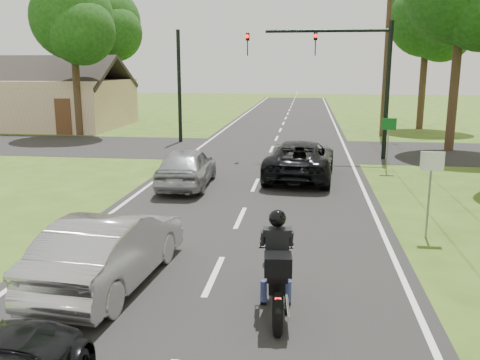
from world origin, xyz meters
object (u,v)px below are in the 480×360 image
silver_sedan (110,249)px  motorcycle_rider (277,274)px  traffic_signal (345,65)px  silver_suv (187,167)px  dark_suv (300,159)px  utility_pole_far (387,49)px  sign_green (389,132)px  sign_white (431,173)px

silver_sedan → motorcycle_rider: bearing=170.7°
motorcycle_rider → traffic_signal: bearing=77.5°
silver_suv → dark_suv: bearing=-155.8°
silver_suv → utility_pole_far: 17.38m
motorcycle_rider → utility_pole_far: (4.87, 23.41, 4.37)m
sign_green → utility_pole_far: bearing=83.3°
motorcycle_rider → silver_suv: (-3.66, 8.91, -0.01)m
motorcycle_rider → utility_pole_far: size_ratio=0.21×
silver_sedan → sign_green: bearing=-115.6°
silver_suv → utility_pole_far: utility_pole_far is taller
silver_sedan → traffic_signal: (5.21, 14.61, 3.43)m
sign_white → silver_suv: bearing=147.3°
dark_suv → sign_white: (3.17, -6.42, 0.88)m
motorcycle_rider → silver_sedan: motorcycle_rider is taller
silver_sedan → dark_suv: bearing=-104.1°
motorcycle_rider → silver_sedan: 3.30m
dark_suv → utility_pole_far: (4.67, 12.60, 4.37)m
utility_pole_far → sign_green: 11.63m
silver_suv → sign_white: bearing=145.2°
silver_sedan → utility_pole_far: utility_pole_far is taller
silver_sedan → silver_suv: silver_sedan is taller
traffic_signal → silver_suv: bearing=-131.1°
traffic_signal → sign_green: traffic_signal is taller
sign_green → sign_white: bearing=-91.4°
sign_white → silver_sedan: bearing=-151.4°
silver_sedan → utility_pole_far: 24.40m
silver_sedan → sign_green: size_ratio=1.98×
motorcycle_rider → traffic_signal: size_ratio=0.33×
dark_suv → silver_sedan: size_ratio=1.21×
traffic_signal → sign_green: 4.24m
silver_suv → sign_white: sign_white is taller
motorcycle_rider → dark_suv: (0.21, 10.81, 0.00)m
silver_sedan → traffic_signal: bearing=-104.9°
silver_suv → traffic_signal: bearing=-133.1°
silver_suv → sign_green: 8.07m
motorcycle_rider → silver_suv: 9.63m
dark_suv → silver_suv: size_ratio=1.25×
motorcycle_rider → traffic_signal: 15.91m
silver_suv → sign_white: size_ratio=1.91×
motorcycle_rider → dark_suv: motorcycle_rider is taller
motorcycle_rider → dark_suv: bearing=83.8°
silver_sedan → sign_green: (6.77, 11.59, 0.89)m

